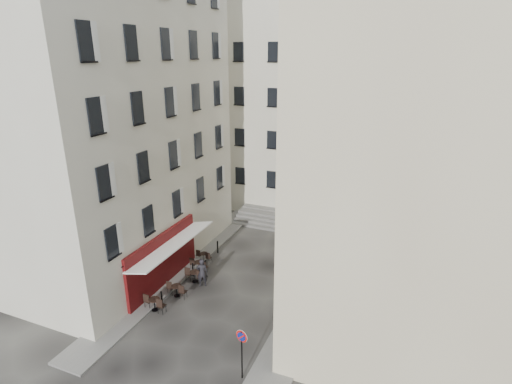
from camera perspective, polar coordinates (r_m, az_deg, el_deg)
The scene contains 18 objects.
ground at distance 24.02m, azimuth -5.18°, elevation -16.27°, with size 90.00×90.00×0.00m, color black.
sidewalk_left at distance 28.86m, azimuth -9.57°, elevation -9.75°, with size 2.00×22.00×0.12m, color slate.
sidewalk_right at distance 24.99m, azimuth 7.65°, elevation -14.65°, with size 2.00×18.00×0.12m, color slate.
building_left at distance 28.52m, azimuth -22.35°, elevation 10.57°, with size 12.20×16.20×20.60m.
building_right at distance 21.26m, azimuth 25.03°, elevation 4.89°, with size 12.20×14.20×18.60m.
building_back at distance 37.93m, azimuth 6.49°, elevation 12.16°, with size 18.20×10.20×18.60m.
cafe_storefront at distance 25.74m, azimuth -12.96°, elevation -9.19°, with size 1.74×7.30×3.50m.
stone_steps at distance 34.02m, azimuth 4.53°, elevation -4.23°, with size 9.00×3.15×0.80m.
bollard_near at distance 24.50m, azimuth -13.33°, elevation -14.50°, with size 0.12×0.12×0.98m.
bollard_mid at distance 26.94m, azimuth -9.01°, elevation -10.83°, with size 0.12×0.12×0.98m.
bollard_far at distance 29.60m, azimuth -5.51°, elevation -7.75°, with size 0.12×0.12×0.98m.
no_parking_sign at distance 18.75m, azimuth -2.06°, elevation -21.00°, with size 0.58×0.17×2.57m.
bistro_table_a at distance 24.21m, azimuth -14.24°, elevation -15.13°, with size 1.37×0.64×0.96m.
bistro_table_b at distance 25.17m, azimuth -11.23°, elevation -13.50°, with size 1.30×0.61×0.91m.
bistro_table_c at distance 26.33m, azimuth -8.70°, elevation -11.69°, with size 1.35×0.63×0.95m.
bistro_table_d at distance 27.46m, azimuth -8.14°, elevation -10.32°, with size 1.28×0.60×0.90m.
bistro_table_e at distance 28.63m, azimuth -7.43°, elevation -9.08°, with size 1.16×0.54×0.81m.
pedestrian at distance 25.68m, azimuth -7.70°, elevation -11.33°, with size 0.68×0.45×1.88m, color black.
Camera 1 is at (9.30, -17.21, 13.94)m, focal length 28.00 mm.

